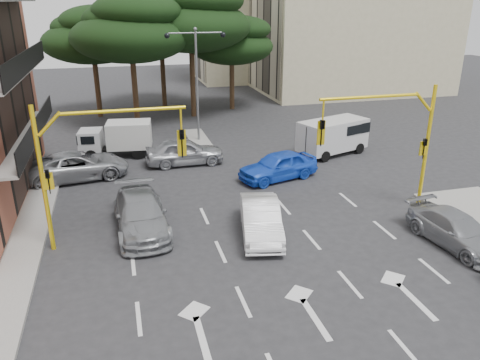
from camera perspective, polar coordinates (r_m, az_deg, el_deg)
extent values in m
plane|color=#28282B|center=(19.78, 3.33, -7.97)|extent=(120.00, 120.00, 0.00)
cube|color=gray|center=(34.20, -5.04, 4.84)|extent=(1.40, 6.00, 0.15)
cube|color=black|center=(25.12, -26.50, 10.70)|extent=(0.12, 14.72, 11.20)
cube|color=#BFB78F|center=(54.72, 13.71, 19.90)|extent=(20.00, 12.00, 18.00)
cube|color=black|center=(50.81, 2.97, 19.81)|extent=(0.12, 11.04, 16.20)
cube|color=#BFB78F|center=(63.19, 2.25, 19.61)|extent=(16.00, 12.00, 16.00)
cube|color=black|center=(61.32, -5.39, 19.03)|extent=(0.12, 11.04, 14.20)
cylinder|color=#382616|center=(39.07, -12.63, 10.08)|extent=(0.44, 0.44, 4.95)
ellipsoid|color=black|center=(38.50, -13.17, 16.59)|extent=(9.15, 9.15, 3.87)
ellipsoid|color=black|center=(38.05, -12.43, 19.43)|extent=(6.86, 6.86, 2.86)
ellipsoid|color=black|center=(38.72, -14.14, 18.49)|extent=(6.07, 6.07, 2.64)
cylinder|color=#382616|center=(41.48, -5.78, 11.41)|extent=(0.44, 0.44, 5.40)
ellipsoid|color=black|center=(40.96, -6.04, 18.12)|extent=(9.98, 9.98, 4.22)
ellipsoid|color=black|center=(40.62, -5.16, 21.01)|extent=(7.49, 7.49, 3.12)
ellipsoid|color=black|center=(41.13, -6.92, 20.11)|extent=(6.62, 6.62, 2.88)
cylinder|color=#382616|center=(43.04, -16.94, 10.36)|extent=(0.44, 0.44, 4.50)
ellipsoid|color=black|center=(42.53, -17.54, 15.71)|extent=(8.32, 8.32, 3.52)
ellipsoid|color=black|center=(42.02, -16.96, 18.05)|extent=(6.24, 6.24, 2.60)
ellipsoid|color=black|center=(42.78, -18.41, 17.26)|extent=(5.52, 5.52, 2.40)
cylinder|color=#382616|center=(44.32, -0.98, 11.24)|extent=(0.44, 0.44, 4.05)
ellipsoid|color=black|center=(43.85, -1.01, 15.94)|extent=(7.49, 7.49, 3.17)
ellipsoid|color=black|center=(43.50, -0.09, 17.92)|extent=(5.62, 5.62, 2.34)
ellipsoid|color=black|center=(43.94, -1.78, 17.35)|extent=(4.97, 4.97, 2.16)
cylinder|color=#382616|center=(46.16, -9.32, 11.93)|extent=(0.44, 0.44, 4.95)
ellipsoid|color=black|center=(45.69, -9.66, 17.45)|extent=(9.15, 9.15, 3.87)
ellipsoid|color=black|center=(45.28, -8.96, 19.83)|extent=(6.86, 6.86, 2.86)
ellipsoid|color=black|center=(45.88, -10.47, 19.07)|extent=(6.07, 6.07, 2.64)
cylinder|color=yellow|center=(24.12, 21.78, 3.68)|extent=(0.18, 0.18, 6.00)
cylinder|color=yellow|center=(23.27, 21.42, 8.89)|extent=(0.95, 0.14, 0.95)
cylinder|color=yellow|center=(21.71, 15.56, 9.73)|extent=(4.80, 0.14, 0.14)
cylinder|color=yellow|center=(20.79, 10.12, 8.42)|extent=(0.08, 0.08, 0.90)
imported|color=black|center=(21.04, 9.94, 5.63)|extent=(0.20, 0.24, 1.20)
cube|color=yellow|center=(21.11, 9.85, 5.69)|extent=(0.36, 0.06, 1.10)
imported|color=black|center=(23.87, 21.56, 3.55)|extent=(0.16, 0.20, 1.00)
cube|color=yellow|center=(23.95, 21.42, 3.62)|extent=(0.35, 0.08, 0.70)
cylinder|color=yellow|center=(19.76, -22.90, -0.13)|extent=(0.18, 0.18, 6.00)
cylinder|color=yellow|center=(19.05, -22.21, 6.34)|extent=(0.95, 0.14, 0.95)
cylinder|color=yellow|center=(18.81, -13.99, 8.21)|extent=(4.80, 0.14, 0.14)
cylinder|color=yellow|center=(19.07, -7.22, 7.44)|extent=(0.08, 0.08, 0.90)
imported|color=black|center=(19.34, -7.08, 4.42)|extent=(0.20, 0.24, 1.20)
cube|color=yellow|center=(19.41, -7.11, 4.49)|extent=(0.36, 0.06, 1.10)
imported|color=black|center=(19.59, -22.31, -0.23)|extent=(0.16, 0.20, 1.00)
cube|color=yellow|center=(19.68, -22.28, -0.13)|extent=(0.35, 0.08, 0.70)
cylinder|color=slate|center=(33.34, -5.25, 11.16)|extent=(0.16, 0.16, 7.50)
cylinder|color=slate|center=(32.78, -7.09, 17.35)|extent=(1.80, 0.10, 0.10)
sphere|color=black|center=(32.66, -8.90, 16.99)|extent=(0.36, 0.36, 0.36)
cylinder|color=slate|center=(33.08, -3.86, 17.49)|extent=(1.80, 0.10, 0.10)
sphere|color=black|center=(33.30, -2.09, 17.29)|extent=(0.36, 0.36, 0.36)
sphere|color=slate|center=(32.90, -5.49, 17.86)|extent=(0.24, 0.24, 0.24)
imported|color=white|center=(20.29, 2.55, -4.77)|extent=(2.51, 4.81, 1.51)
imported|color=blue|center=(26.68, 4.66, 1.75)|extent=(5.00, 3.06, 1.59)
imported|color=gray|center=(21.11, -12.01, -4.08)|extent=(2.40, 5.46, 1.56)
imported|color=#93959A|center=(28.18, -19.16, 1.66)|extent=(5.97, 3.43, 1.57)
imported|color=#AAADB3|center=(29.25, -6.77, 3.47)|extent=(4.80, 1.95, 1.63)
imported|color=gray|center=(21.47, 24.86, -5.56)|extent=(2.44, 4.85, 1.35)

